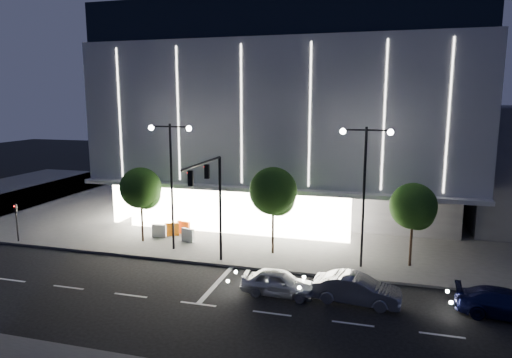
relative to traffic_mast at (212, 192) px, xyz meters
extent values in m
plane|color=black|center=(-1.00, -3.34, -5.03)|extent=(160.00, 160.00, 0.00)
cube|color=#474747|center=(4.00, 20.66, -4.95)|extent=(70.00, 40.00, 0.15)
cube|color=#4C4C51|center=(2.00, 20.66, -3.03)|extent=(28.00, 21.00, 4.00)
cube|color=#9B9BA0|center=(2.00, 18.66, 4.47)|extent=(30.00, 25.00, 11.00)
cube|color=black|center=(2.00, 18.66, 11.47)|extent=(29.40, 24.50, 3.00)
cube|color=white|center=(-1.00, 7.36, -3.03)|extent=(18.00, 0.40, 3.60)
cube|color=white|center=(-11.80, 12.66, -3.03)|extent=(0.40, 10.00, 3.60)
cube|color=#9B9BA0|center=(2.00, 6.36, -0.93)|extent=(30.00, 2.00, 0.30)
cube|color=white|center=(2.00, 6.14, 4.47)|extent=(24.00, 0.06, 10.00)
cylinder|color=black|center=(0.00, 1.46, -1.53)|extent=(0.18, 0.18, 7.00)
cylinder|color=black|center=(0.00, -1.44, 1.97)|extent=(0.14, 5.80, 0.14)
cube|color=black|center=(0.00, -0.74, 1.37)|extent=(0.28, 0.18, 0.85)
cube|color=black|center=(0.00, -3.14, 1.37)|extent=(0.28, 0.18, 0.85)
sphere|color=#FF0C0C|center=(-0.12, -0.74, 1.67)|extent=(0.14, 0.14, 0.14)
cylinder|color=black|center=(-4.00, 2.66, -0.53)|extent=(0.16, 0.16, 9.00)
cylinder|color=black|center=(-4.70, 2.66, 3.77)|extent=(1.40, 0.10, 0.10)
cylinder|color=black|center=(-3.30, 2.66, 3.77)|extent=(1.40, 0.10, 0.10)
sphere|color=white|center=(-5.40, 2.66, 3.67)|extent=(0.36, 0.36, 0.36)
sphere|color=white|center=(-2.60, 2.66, 3.67)|extent=(0.36, 0.36, 0.36)
cylinder|color=black|center=(9.00, 2.66, -0.53)|extent=(0.16, 0.16, 9.00)
cylinder|color=black|center=(8.30, 2.66, 3.77)|extent=(1.40, 0.10, 0.10)
cylinder|color=black|center=(9.70, 2.66, 3.77)|extent=(1.40, 0.10, 0.10)
sphere|color=white|center=(7.60, 2.66, 3.67)|extent=(0.36, 0.36, 0.36)
sphere|color=white|center=(10.40, 2.66, 3.67)|extent=(0.36, 0.36, 0.36)
cylinder|color=black|center=(-16.00, 1.16, -3.53)|extent=(0.12, 0.12, 3.00)
cube|color=black|center=(-16.00, 1.16, -2.33)|extent=(0.22, 0.16, 0.55)
sphere|color=#FF0C0C|center=(-16.00, 1.05, -2.18)|extent=(0.10, 0.10, 0.10)
cylinder|color=black|center=(-7.00, 3.66, -3.14)|extent=(0.16, 0.16, 3.78)
sphere|color=black|center=(-7.00, 3.66, -0.82)|extent=(3.02, 3.02, 3.02)
sphere|color=black|center=(-6.70, 3.86, -1.36)|extent=(2.16, 2.16, 2.16)
sphere|color=black|center=(-7.25, 3.51, -1.14)|extent=(1.94, 1.94, 1.94)
cylinder|color=black|center=(3.00, 3.66, -3.00)|extent=(0.16, 0.16, 4.06)
sphere|color=black|center=(3.00, 3.66, -0.50)|extent=(3.25, 3.25, 3.25)
sphere|color=black|center=(3.30, 3.86, -1.08)|extent=(2.32, 2.32, 2.32)
sphere|color=black|center=(2.75, 3.51, -0.85)|extent=(2.09, 2.09, 2.09)
cylinder|color=black|center=(12.00, 3.66, -3.21)|extent=(0.16, 0.16, 3.64)
sphere|color=black|center=(12.00, 3.66, -0.97)|extent=(2.91, 2.91, 2.91)
sphere|color=black|center=(12.30, 3.86, -1.49)|extent=(2.08, 2.08, 2.08)
sphere|color=black|center=(11.75, 3.51, -1.28)|extent=(1.87, 1.87, 1.87)
imported|color=#B2B5BA|center=(4.83, -2.55, -4.32)|extent=(4.22, 1.84, 1.42)
imported|color=gray|center=(9.00, -2.45, -4.27)|extent=(4.75, 2.06, 1.52)
imported|color=#111442|center=(16.23, -2.09, -4.34)|extent=(4.88, 2.30, 1.37)
cube|color=#C35C0A|center=(-5.52, 5.53, -4.38)|extent=(1.10, 0.69, 1.00)
cube|color=silver|center=(-6.28, 4.89, -4.38)|extent=(1.12, 0.34, 1.00)
cube|color=#FF5B0E|center=(-4.83, 6.22, -4.38)|extent=(1.13, 0.55, 1.00)
cube|color=silver|center=(-3.69, 4.46, -4.38)|extent=(1.12, 0.59, 1.00)
camera|label=1|loc=(9.97, -25.69, 5.62)|focal=32.00mm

